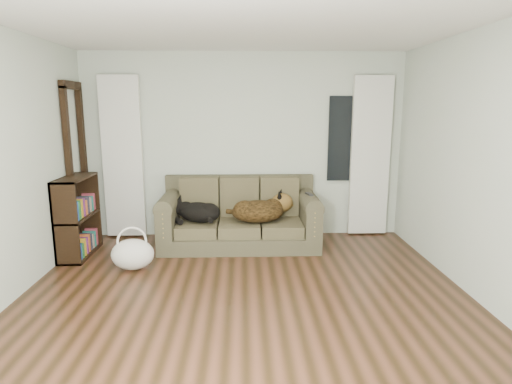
{
  "coord_description": "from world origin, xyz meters",
  "views": [
    {
      "loc": [
        -0.02,
        -3.6,
        1.86
      ],
      "look_at": [
        0.15,
        1.6,
        0.81
      ],
      "focal_mm": 30.0,
      "sensor_mm": 36.0,
      "label": 1
    }
  ],
  "objects_px": {
    "dog_shepherd": "(261,211)",
    "tote_bag": "(133,256)",
    "dog_black_lab": "(196,212)",
    "sofa": "(240,213)",
    "bookshelf": "(78,217)"
  },
  "relations": [
    {
      "from": "dog_shepherd",
      "to": "tote_bag",
      "type": "height_order",
      "value": "dog_shepherd"
    },
    {
      "from": "dog_black_lab",
      "to": "dog_shepherd",
      "type": "xyz_separation_m",
      "value": [
        0.86,
        -0.03,
        0.01
      ]
    },
    {
      "from": "sofa",
      "to": "tote_bag",
      "type": "bearing_deg",
      "value": -145.81
    },
    {
      "from": "sofa",
      "to": "bookshelf",
      "type": "relative_size",
      "value": 2.08
    },
    {
      "from": "sofa",
      "to": "bookshelf",
      "type": "height_order",
      "value": "bookshelf"
    },
    {
      "from": "dog_shepherd",
      "to": "dog_black_lab",
      "type": "bearing_deg",
      "value": -8.82
    },
    {
      "from": "dog_shepherd",
      "to": "bookshelf",
      "type": "height_order",
      "value": "bookshelf"
    },
    {
      "from": "sofa",
      "to": "tote_bag",
      "type": "height_order",
      "value": "sofa"
    },
    {
      "from": "dog_shepherd",
      "to": "sofa",
      "type": "bearing_deg",
      "value": -19.13
    },
    {
      "from": "dog_shepherd",
      "to": "bookshelf",
      "type": "xyz_separation_m",
      "value": [
        -2.31,
        -0.26,
        0.01
      ]
    },
    {
      "from": "dog_black_lab",
      "to": "dog_shepherd",
      "type": "relative_size",
      "value": 0.85
    },
    {
      "from": "sofa",
      "to": "bookshelf",
      "type": "distance_m",
      "value": 2.05
    },
    {
      "from": "sofa",
      "to": "tote_bag",
      "type": "distance_m",
      "value": 1.52
    },
    {
      "from": "sofa",
      "to": "dog_black_lab",
      "type": "height_order",
      "value": "sofa"
    },
    {
      "from": "sofa",
      "to": "tote_bag",
      "type": "relative_size",
      "value": 4.25
    }
  ]
}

